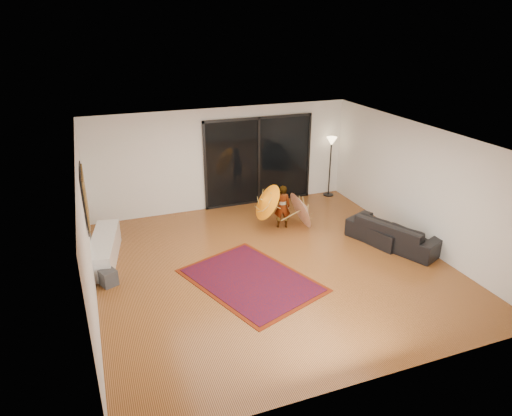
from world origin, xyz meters
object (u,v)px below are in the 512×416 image
ottoman (388,237)px  child (282,206)px  media_console (104,249)px  sofa (394,232)px

ottoman → child: bearing=137.3°
media_console → child: size_ratio=1.75×
media_console → child: (4.20, 0.24, 0.28)m
media_console → ottoman: 6.26m
media_console → ottoman: media_console is taller
ottoman → media_console: bearing=166.2°
media_console → sofa: bearing=-3.6°
media_console → sofa: size_ratio=0.90×
media_console → sofa: sofa is taller
sofa → ottoman: bearing=53.0°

